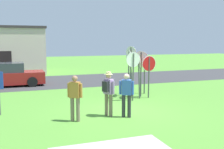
{
  "coord_description": "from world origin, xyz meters",
  "views": [
    {
      "loc": [
        -4.0,
        -10.07,
        2.94
      ],
      "look_at": [
        0.32,
        2.11,
        1.3
      ],
      "focal_mm": 43.04,
      "sensor_mm": 36.0,
      "label": 1
    }
  ],
  "objects": [
    {
      "name": "person_near_signs",
      "position": [
        -0.11,
        -0.76,
        0.95
      ],
      "size": [
        0.52,
        0.36,
        1.69
      ],
      "color": "#2D2D33",
      "rests_on": "ground"
    },
    {
      "name": "person_in_teal",
      "position": [
        -2.08,
        -0.62,
        0.95
      ],
      "size": [
        0.5,
        0.38,
        1.69
      ],
      "color": "#7A6B56",
      "rests_on": "ground"
    },
    {
      "name": "stop_sign_nearest",
      "position": [
        1.61,
        2.77,
        1.48
      ],
      "size": [
        0.34,
        0.55,
        2.24
      ],
      "color": "#474C4C",
      "rests_on": "ground"
    },
    {
      "name": "person_holding_notes",
      "position": [
        -0.72,
        -0.37,
        1.01
      ],
      "size": [
        0.46,
        0.51,
        1.74
      ],
      "color": "#7A6B56",
      "rests_on": "ground"
    },
    {
      "name": "stop_sign_leaning_left",
      "position": [
        1.79,
        2.14,
        1.47
      ],
      "size": [
        0.21,
        0.67,
        2.18
      ],
      "color": "#474C4C",
      "rests_on": "ground"
    },
    {
      "name": "stop_sign_leaning_right",
      "position": [
        1.81,
        3.25,
        1.76
      ],
      "size": [
        0.35,
        0.57,
        2.64
      ],
      "color": "#474C4C",
      "rests_on": "ground"
    },
    {
      "name": "stop_sign_tallest",
      "position": [
        2.06,
        2.51,
        1.66
      ],
      "size": [
        0.54,
        0.65,
        2.4
      ],
      "color": "#474C4C",
      "rests_on": "ground"
    },
    {
      "name": "parked_car_on_street",
      "position": [
        -4.55,
        8.44,
        0.69
      ],
      "size": [
        4.32,
        2.07,
        1.51
      ],
      "color": "maroon",
      "rests_on": "ground"
    },
    {
      "name": "stop_sign_low_front",
      "position": [
        2.33,
        2.13,
        1.49
      ],
      "size": [
        0.81,
        0.12,
        2.18
      ],
      "color": "#474C4C",
      "rests_on": "ground"
    },
    {
      "name": "stop_sign_rear_left",
      "position": [
        2.6,
        3.19,
        1.47
      ],
      "size": [
        0.43,
        0.73,
        2.14
      ],
      "color": "#474C4C",
      "rests_on": "ground"
    },
    {
      "name": "stop_sign_rear_right",
      "position": [
        1.28,
        1.76,
        1.63
      ],
      "size": [
        0.73,
        0.14,
        2.39
      ],
      "color": "#474C4C",
      "rests_on": "ground"
    },
    {
      "name": "ground_plane",
      "position": [
        0.0,
        0.0,
        0.0
      ],
      "size": [
        80.0,
        80.0,
        0.0
      ],
      "primitive_type": "plane",
      "color": "#518E33"
    },
    {
      "name": "building_background",
      "position": [
        -4.96,
        15.7,
        2.08
      ],
      "size": [
        6.81,
        5.26,
        4.15
      ],
      "color": "beige",
      "rests_on": "ground"
    },
    {
      "name": "stop_sign_center_cluster",
      "position": [
        1.3,
        2.35,
        1.63
      ],
      "size": [
        0.1,
        0.63,
        2.47
      ],
      "color": "#474C4C",
      "rests_on": "ground"
    },
    {
      "name": "street_asphalt",
      "position": [
        0.0,
        9.36,
        0.0
      ],
      "size": [
        60.0,
        6.4,
        0.01
      ],
      "primitive_type": "cube",
      "color": "#38383A",
      "rests_on": "ground"
    }
  ]
}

